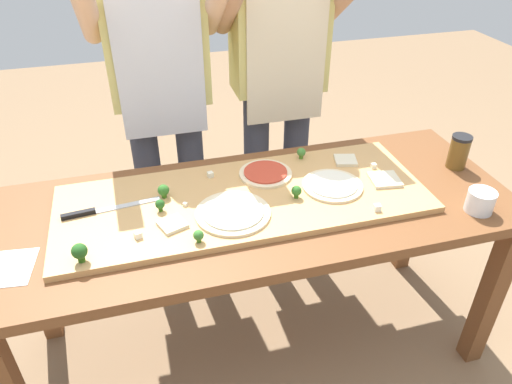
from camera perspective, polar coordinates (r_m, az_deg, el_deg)
The scene contains 26 objects.
ground_plane at distance 2.20m, azimuth 0.10°, elevation -17.44°, with size 8.00×8.00×0.00m, color #896B4C.
prep_table at distance 1.74m, azimuth 0.12°, elevation -4.05°, with size 1.82×0.71×0.74m.
cutting_board at distance 1.69m, azimuth -1.42°, elevation -0.83°, with size 1.29×0.49×0.02m, color tan.
chefs_knife at distance 1.69m, azimuth -18.29°, elevation -2.11°, with size 0.33×0.06×0.02m.
pizza_whole_tomato_red at distance 1.79m, azimuth 1.14°, elevation 2.25°, with size 0.20×0.20×0.02m.
pizza_whole_white_garlic at distance 1.74m, azimuth 9.10°, elevation 0.75°, with size 0.22×0.22×0.02m.
pizza_whole_cheese_artichoke at distance 1.59m, azimuth -2.75°, elevation -2.45°, with size 0.25×0.25×0.02m.
pizza_slice_near_left at distance 1.56m, azimuth -9.89°, elevation -3.80°, with size 0.08×0.08×0.01m, color beige.
pizza_slice_near_right at distance 1.82m, azimuth 15.04°, elevation 1.43°, with size 0.10×0.10×0.01m, color beige.
pizza_slice_far_left at distance 1.91m, azimuth 10.58°, elevation 3.73°, with size 0.08×0.08×0.01m, color beige.
broccoli_floret_front_right at distance 1.69m, azimuth -10.92°, elevation 0.18°, with size 0.04×0.04×0.05m.
broccoli_floret_center_left at distance 1.66m, azimuth 4.82°, elevation 0.10°, with size 0.04×0.04×0.05m.
broccoli_floret_back_right at distance 1.48m, azimuth -6.84°, elevation -5.15°, with size 0.03×0.03×0.04m.
broccoli_floret_front_mid at distance 1.48m, azimuth -20.20°, elevation -6.67°, with size 0.05×0.05×0.06m.
broccoli_floret_center_right at distance 1.90m, azimuth 5.39°, elevation 4.69°, with size 0.03×0.03×0.05m.
broccoli_floret_front_left at distance 1.63m, azimuth -11.32°, elevation -1.47°, with size 0.03×0.03×0.04m.
cheese_crumble_a at distance 1.89m, azimuth 13.78°, elevation 3.04°, with size 0.02×0.02×0.02m, color silver.
cheese_crumble_b at distance 1.66m, azimuth 14.19°, elevation -1.80°, with size 0.02×0.02×0.02m, color white.
cheese_crumble_c at distance 1.79m, azimuth -5.44°, elevation 2.07°, with size 0.02×0.02×0.02m, color silver.
cheese_crumble_d at distance 1.65m, azimuth -8.40°, elevation -1.46°, with size 0.01×0.01×0.01m, color white.
cheese_crumble_e at distance 1.54m, azimuth -13.83°, elevation -4.94°, with size 0.02×0.02×0.02m, color white.
flour_cup at distance 1.80m, azimuth 25.05°, elevation -1.11°, with size 0.09×0.09×0.08m.
sauce_jar at distance 2.02m, azimuth 22.92°, elevation 4.43°, with size 0.08×0.08×0.13m.
recipe_note at distance 1.60m, azimuth -27.01°, elevation -8.01°, with size 0.13×0.16×0.00m, color white.
cook_left at distance 2.08m, azimuth -11.35°, elevation 13.03°, with size 0.54×0.39×1.67m.
cook_right at distance 2.17m, azimuth 2.74°, elevation 14.54°, with size 0.54×0.39×1.67m.
Camera 1 is at (-0.37, -1.32, 1.72)m, focal length 33.72 mm.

